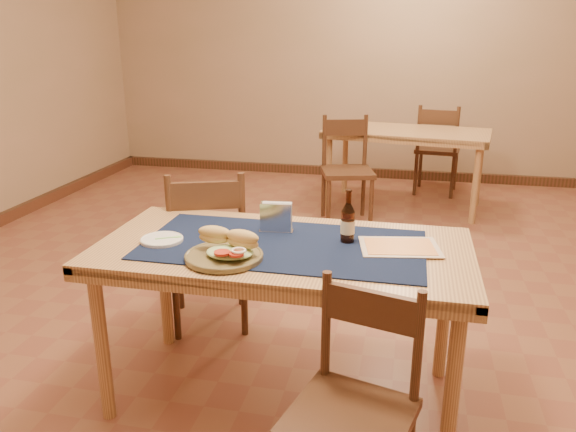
% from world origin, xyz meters
% --- Properties ---
extents(room, '(6.04, 7.04, 2.84)m').
position_xyz_m(room, '(0.00, 0.00, 1.40)').
color(room, brown).
rests_on(room, ground).
extents(main_table, '(1.60, 0.80, 0.75)m').
position_xyz_m(main_table, '(0.00, -0.80, 0.67)').
color(main_table, tan).
rests_on(main_table, ground).
extents(placemat, '(1.20, 0.60, 0.01)m').
position_xyz_m(placemat, '(0.00, -0.80, 0.75)').
color(placemat, '#0E1635').
rests_on(placemat, main_table).
extents(baseboard, '(6.00, 7.00, 0.10)m').
position_xyz_m(baseboard, '(0.00, 0.00, 0.05)').
color(baseboard, '#4E2A1B').
rests_on(baseboard, ground).
extents(back_table, '(1.59, 0.96, 0.75)m').
position_xyz_m(back_table, '(0.48, 2.35, 0.67)').
color(back_table, tan).
rests_on(back_table, ground).
extents(chair_main_far, '(0.55, 0.55, 0.94)m').
position_xyz_m(chair_main_far, '(-0.56, -0.24, 0.49)').
color(chair_main_far, '#4E2A1B').
rests_on(chair_main_far, ground).
extents(chair_main_near, '(0.47, 0.47, 0.84)m').
position_xyz_m(chair_main_near, '(0.38, -1.41, 0.43)').
color(chair_main_near, '#4E2A1B').
rests_on(chair_main_near, ground).
extents(chair_back_near, '(0.53, 0.53, 0.93)m').
position_xyz_m(chair_back_near, '(-0.02, 1.81, 0.48)').
color(chair_back_near, '#4E2A1B').
rests_on(chair_back_near, ground).
extents(chair_back_far, '(0.48, 0.48, 0.93)m').
position_xyz_m(chair_back_far, '(0.79, 2.91, 0.48)').
color(chair_back_far, '#4E2A1B').
rests_on(chair_back_far, ground).
extents(sandwich_plate, '(0.32, 0.32, 0.12)m').
position_xyz_m(sandwich_plate, '(-0.19, -1.01, 0.79)').
color(sandwich_plate, brown).
rests_on(sandwich_plate, placemat).
extents(side_plate, '(0.18, 0.18, 0.02)m').
position_xyz_m(side_plate, '(-0.52, -0.88, 0.76)').
color(side_plate, white).
rests_on(side_plate, placemat).
extents(fork, '(0.10, 0.07, 0.00)m').
position_xyz_m(fork, '(-0.49, -0.86, 0.77)').
color(fork, '#95E27C').
rests_on(fork, side_plate).
extents(beer_bottle, '(0.06, 0.06, 0.23)m').
position_xyz_m(beer_bottle, '(0.27, -0.71, 0.84)').
color(beer_bottle, '#431D0C').
rests_on(beer_bottle, placemat).
extents(napkin_holder, '(0.16, 0.07, 0.13)m').
position_xyz_m(napkin_holder, '(-0.07, -0.65, 0.82)').
color(napkin_holder, silver).
rests_on(napkin_holder, placemat).
extents(menu_card, '(0.37, 0.30, 0.01)m').
position_xyz_m(menu_card, '(0.49, -0.74, 0.76)').
color(menu_card, beige).
rests_on(menu_card, placemat).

